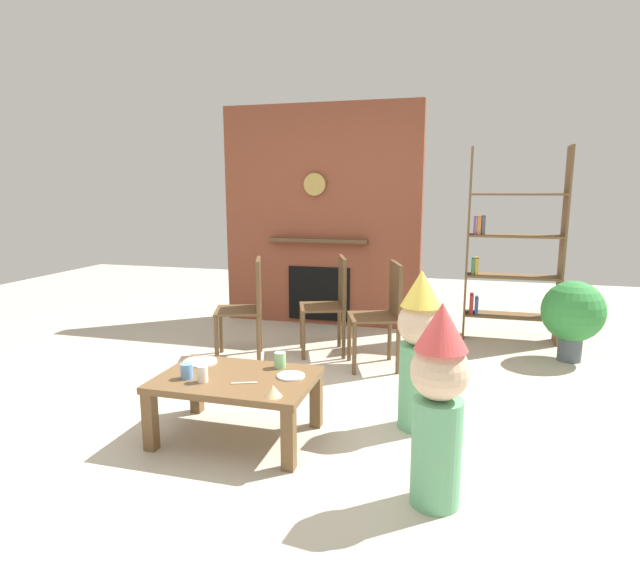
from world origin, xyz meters
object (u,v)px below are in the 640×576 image
object	(u,v)px
paper_cup_center	(280,360)
paper_plate_front	(291,376)
coffee_table	(236,386)
dining_chair_right	(384,309)
birthday_cake_slice	(273,391)
dining_chair_left	(249,302)
child_in_pink	(419,346)
dining_chair_middle	(332,299)
paper_cup_near_right	(202,374)
child_with_cone_hat	(438,401)
paper_cup_near_left	(187,371)
paper_plate_rear	(200,362)
potted_plant_tall	(573,313)
bookshelf	(508,252)

from	to	relation	value
paper_cup_center	paper_plate_front	size ratio (longest dim) A/B	0.60
coffee_table	dining_chair_right	bearing A→B (deg)	66.46
birthday_cake_slice	dining_chair_left	world-z (taller)	dining_chair_left
child_in_pink	dining_chair_middle	bearing A→B (deg)	-79.01
coffee_table	paper_cup_near_right	size ratio (longest dim) A/B	9.54
paper_cup_center	dining_chair_right	size ratio (longest dim) A/B	0.11
dining_chair_right	child_with_cone_hat	bearing A→B (deg)	86.83
paper_cup_near_left	child_in_pink	world-z (taller)	child_in_pink
child_with_cone_hat	paper_cup_near_right	bearing A→B (deg)	7.36
paper_cup_near_left	dining_chair_middle	size ratio (longest dim) A/B	0.10
paper_cup_center	dining_chair_right	distance (m)	1.40
paper_cup_near_left	paper_plate_rear	world-z (taller)	paper_cup_near_left
paper_plate_rear	dining_chair_middle	distance (m)	1.69
coffee_table	paper_cup_near_right	xyz separation A→B (m)	(-0.15, -0.14, 0.11)
paper_cup_near_right	dining_chair_right	distance (m)	1.86
paper_plate_front	child_with_cone_hat	bearing A→B (deg)	-27.76
child_with_cone_hat	dining_chair_right	bearing A→B (deg)	-56.63
paper_cup_near_right	dining_chair_left	world-z (taller)	dining_chair_left
child_in_pink	potted_plant_tall	distance (m)	2.08
child_in_pink	dining_chair_middle	size ratio (longest dim) A/B	1.13
coffee_table	paper_plate_rear	xyz separation A→B (m)	(-0.33, 0.17, 0.07)
paper_plate_rear	dining_chair_middle	world-z (taller)	dining_chair_middle
dining_chair_middle	child_in_pink	bearing A→B (deg)	103.96
coffee_table	birthday_cake_slice	bearing A→B (deg)	-36.03
coffee_table	dining_chair_left	distance (m)	1.56
paper_cup_near_left	potted_plant_tall	xyz separation A→B (m)	(2.51, 2.24, -0.01)
coffee_table	dining_chair_left	world-z (taller)	dining_chair_left
paper_cup_center	bookshelf	bearing A→B (deg)	58.51
paper_cup_near_right	child_in_pink	world-z (taller)	child_in_pink
child_in_pink	birthday_cake_slice	bearing A→B (deg)	20.17
paper_cup_near_left	paper_plate_rear	bearing A→B (deg)	102.24
coffee_table	paper_plate_front	size ratio (longest dim) A/B	5.58
coffee_table	dining_chair_middle	xyz separation A→B (m)	(0.15, 1.79, 0.18)
paper_plate_rear	dining_chair_middle	size ratio (longest dim) A/B	0.24
child_with_cone_hat	coffee_table	bearing A→B (deg)	-0.00
coffee_table	paper_plate_rear	distance (m)	0.38
child_in_pink	dining_chair_left	size ratio (longest dim) A/B	1.13
paper_cup_near_right	birthday_cake_slice	distance (m)	0.48
bookshelf	dining_chair_right	xyz separation A→B (m)	(-1.05, -1.15, -0.38)
coffee_table	potted_plant_tall	xyz separation A→B (m)	(2.24, 2.13, 0.10)
paper_plate_front	child_with_cone_hat	distance (m)	1.00
paper_cup_near_right	coffee_table	bearing A→B (deg)	42.49
bookshelf	paper_plate_front	bearing A→B (deg)	-118.12
paper_cup_center	birthday_cake_slice	size ratio (longest dim) A/B	1.00
dining_chair_left	paper_cup_near_right	bearing A→B (deg)	83.78
dining_chair_left	dining_chair_right	size ratio (longest dim) A/B	1.00
dining_chair_left	potted_plant_tall	size ratio (longest dim) A/B	1.26
paper_plate_rear	child_with_cone_hat	world-z (taller)	child_with_cone_hat
paper_cup_near_left	paper_plate_front	world-z (taller)	paper_cup_near_left
coffee_table	dining_chair_left	bearing A→B (deg)	109.95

